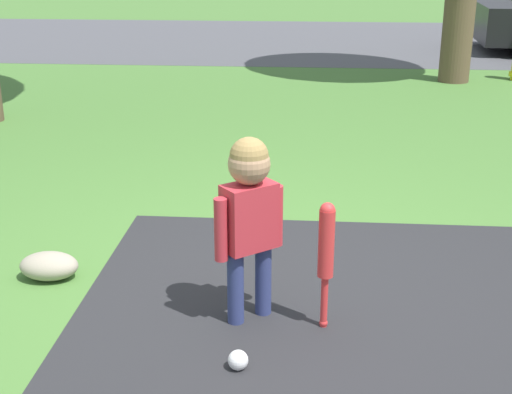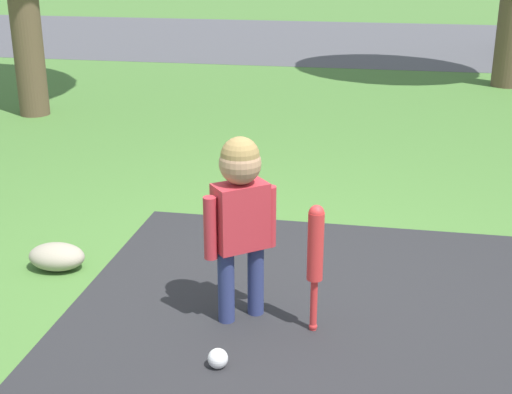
{
  "view_description": "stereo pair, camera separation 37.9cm",
  "coord_description": "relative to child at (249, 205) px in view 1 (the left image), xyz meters",
  "views": [
    {
      "loc": [
        0.21,
        -3.48,
        1.81
      ],
      "look_at": [
        -0.08,
        0.08,
        0.5
      ],
      "focal_mm": 50.0,
      "sensor_mm": 36.0,
      "label": 1
    },
    {
      "loc": [
        0.58,
        -3.43,
        1.81
      ],
      "look_at": [
        -0.08,
        0.08,
        0.5
      ],
      "focal_mm": 50.0,
      "sensor_mm": 36.0,
      "label": 2
    }
  ],
  "objects": [
    {
      "name": "edging_rock",
      "position": [
        -1.16,
        0.35,
        -0.53
      ],
      "size": [
        0.33,
        0.23,
        0.15
      ],
      "color": "#9E937F",
      "rests_on": "ground"
    },
    {
      "name": "child",
      "position": [
        0.0,
        0.0,
        0.0
      ],
      "size": [
        0.31,
        0.27,
        0.94
      ],
      "rotation": [
        0.0,
        0.0,
        0.67
      ],
      "color": "navy",
      "rests_on": "ground"
    },
    {
      "name": "street_strip",
      "position": [
        0.08,
        10.34,
        -0.61
      ],
      "size": [
        40.0,
        6.0,
        0.01
      ],
      "color": "#4C4C51",
      "rests_on": "ground"
    },
    {
      "name": "sports_ball",
      "position": [
        -0.01,
        -0.46,
        -0.56
      ],
      "size": [
        0.09,
        0.09,
        0.09
      ],
      "color": "white",
      "rests_on": "ground"
    },
    {
      "name": "baseball_bat",
      "position": [
        0.37,
        -0.06,
        -0.19
      ],
      "size": [
        0.08,
        0.08,
        0.65
      ],
      "color": "red",
      "rests_on": "ground"
    },
    {
      "name": "ground_plane",
      "position": [
        0.08,
        0.32,
        -0.61
      ],
      "size": [
        60.0,
        60.0,
        0.0
      ],
      "primitive_type": "plane",
      "color": "#477533"
    }
  ]
}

